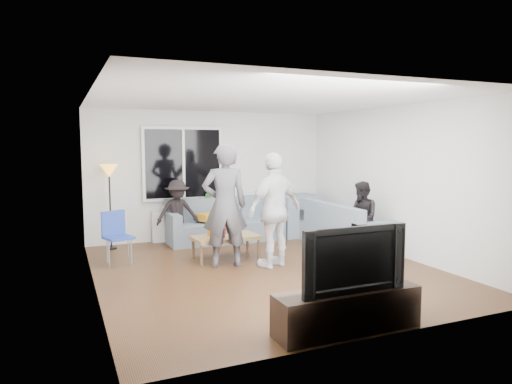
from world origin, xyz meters
name	(u,v)px	position (x,y,z in m)	size (l,w,h in m)	color
floor	(265,271)	(0.00, 0.00, -0.02)	(5.00, 5.50, 0.04)	#56351C
ceiling	(266,98)	(0.00, 0.00, 2.62)	(5.00, 5.50, 0.04)	white
wall_back	(211,175)	(0.00, 2.77, 1.30)	(5.00, 0.04, 2.60)	silver
wall_front	(381,210)	(0.00, -2.77, 1.30)	(5.00, 0.04, 2.60)	silver
wall_left	(90,193)	(-2.52, 0.00, 1.30)	(0.04, 5.50, 2.60)	silver
wall_right	(398,181)	(2.52, 0.00, 1.30)	(0.04, 5.50, 2.60)	silver
window_frame	(183,164)	(-0.60, 2.69, 1.55)	(1.62, 0.06, 1.47)	white
window_glass	(184,164)	(-0.60, 2.65, 1.55)	(1.50, 0.02, 1.35)	black
window_mullion	(184,164)	(-0.60, 2.64, 1.55)	(0.05, 0.03, 1.35)	white
radiator	(185,225)	(-0.60, 2.65, 0.31)	(1.30, 0.12, 0.62)	silver
potted_plant	(207,201)	(-0.14, 2.62, 0.79)	(0.19, 0.15, 0.34)	#2A6B2F
vase	(167,207)	(-0.96, 2.62, 0.71)	(0.17, 0.17, 0.18)	silver
sofa_back_section	(225,220)	(0.14, 2.27, 0.42)	(2.30, 0.85, 0.85)	slate
sofa_right_section	(345,225)	(2.02, 0.84, 0.42)	(0.85, 2.00, 0.85)	slate
sofa_corner	(297,215)	(1.75, 2.27, 0.42)	(0.85, 0.85, 0.85)	slate
cushion_yellow	(208,217)	(-0.22, 2.25, 0.51)	(0.38, 0.32, 0.14)	orange
cushion_red	(221,215)	(0.07, 2.33, 0.51)	(0.36, 0.30, 0.13)	maroon
coffee_table	(226,247)	(-0.34, 0.87, 0.20)	(1.10, 0.60, 0.40)	#A0834D
pitcher	(220,232)	(-0.48, 0.77, 0.49)	(0.17, 0.17, 0.17)	maroon
side_chair	(119,238)	(-2.05, 1.20, 0.43)	(0.40, 0.40, 0.86)	#243F9D
floor_lamp	(110,207)	(-2.05, 2.42, 0.78)	(0.32, 0.32, 1.56)	gold
player_left	(225,205)	(-0.51, 0.43, 0.98)	(0.71, 0.47, 1.95)	#4C4B50
player_right	(275,210)	(0.22, 0.13, 0.91)	(1.06, 0.44, 1.81)	silver
spectator_right	(362,218)	(2.02, 0.32, 0.64)	(0.62, 0.49, 1.28)	black
spectator_back	(178,212)	(-0.82, 2.30, 0.63)	(0.81, 0.47, 1.25)	black
tv_console	(347,311)	(-0.18, -2.50, 0.22)	(1.60, 0.40, 0.44)	black
television	(349,258)	(-0.18, -2.50, 0.78)	(1.19, 0.16, 0.69)	black
bottle_b	(218,230)	(-0.51, 0.78, 0.53)	(0.08, 0.08, 0.26)	#208F1A
bottle_a	(209,230)	(-0.60, 0.96, 0.51)	(0.07, 0.07, 0.21)	#CF6E0C
bottle_c	(224,228)	(-0.32, 1.01, 0.50)	(0.07, 0.07, 0.20)	black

